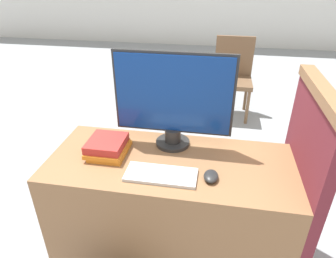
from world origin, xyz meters
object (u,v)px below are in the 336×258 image
at_px(monitor, 173,100).
at_px(book_stack, 108,147).
at_px(keyboard, 161,175).
at_px(mouse, 211,176).
at_px(far_chair, 233,73).

height_order(monitor, book_stack, monitor).
bearing_deg(keyboard, mouse, 4.55).
distance_m(monitor, mouse, 0.45).
bearing_deg(far_chair, mouse, -77.79).
bearing_deg(monitor, far_chair, 79.19).
height_order(book_stack, far_chair, far_chair).
xyz_separation_m(keyboard, far_chair, (0.40, 2.33, -0.23)).
height_order(keyboard, mouse, mouse).
distance_m(monitor, far_chair, 2.12).
distance_m(keyboard, mouse, 0.24).
bearing_deg(far_chair, book_stack, -92.05).
distance_m(mouse, far_chair, 2.33).
bearing_deg(keyboard, book_stack, 155.39).
bearing_deg(keyboard, far_chair, 80.36).
height_order(mouse, book_stack, book_stack).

